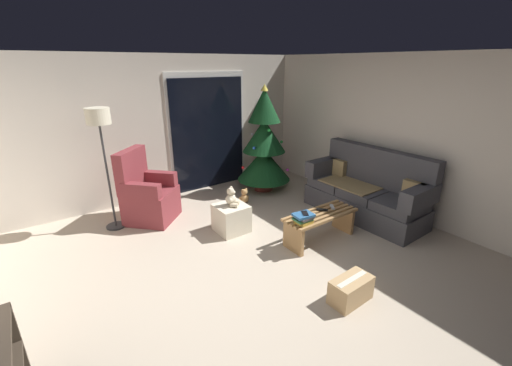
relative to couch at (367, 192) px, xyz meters
name	(u,v)px	position (x,y,z in m)	size (l,w,h in m)	color
ground_plane	(263,274)	(-2.32, -0.31, -0.40)	(7.00, 7.00, 0.00)	#B2A38E
wall_back	(160,129)	(-2.32, 2.75, 0.85)	(5.72, 0.12, 2.50)	beige
wall_right	(413,139)	(0.54, -0.31, 0.85)	(0.12, 6.00, 2.50)	beige
patio_door_frame	(208,132)	(-1.40, 2.68, 0.70)	(1.60, 0.02, 2.20)	silver
patio_door_glass	(209,135)	(-1.40, 2.66, 0.65)	(1.50, 0.02, 2.10)	black
couch	(367,192)	(0.00, 0.00, 0.00)	(0.81, 1.95, 1.08)	#3D3D42
coffee_table	(320,222)	(-1.20, -0.14, -0.13)	(1.10, 0.40, 0.41)	#9E7547
remote_white	(310,215)	(-1.37, -0.10, 0.02)	(0.04, 0.16, 0.02)	silver
remote_black	(322,210)	(-1.12, -0.09, 0.02)	(0.04, 0.16, 0.02)	black
remote_silver	(332,207)	(-0.93, -0.10, 0.02)	(0.04, 0.16, 0.02)	#ADADB2
book_stack	(304,218)	(-1.60, -0.21, 0.08)	(0.27, 0.22, 0.13)	#B79333
cell_phone	(305,213)	(-1.58, -0.22, 0.15)	(0.07, 0.14, 0.01)	black
christmas_tree	(264,145)	(-0.66, 1.87, 0.49)	(1.01, 1.01, 2.00)	#4C1E19
armchair	(148,196)	(-2.92, 1.90, 0.00)	(0.97, 0.97, 1.13)	maroon
floor_lamp	(100,128)	(-3.43, 1.94, 1.11)	(0.32, 0.32, 1.78)	#2D2D30
ottoman	(231,218)	(-2.06, 0.81, -0.20)	(0.44, 0.44, 0.41)	beige
teddy_bear_cream	(231,198)	(-2.06, 0.80, 0.13)	(0.21, 0.22, 0.29)	beige
teddy_bear_honey_by_tree	(244,197)	(-1.35, 1.53, -0.28)	(0.20, 0.20, 0.29)	tan
cardboard_box_taped_mid_floor	(351,290)	(-1.86, -1.22, -0.27)	(0.47, 0.26, 0.27)	tan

